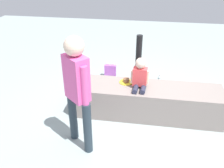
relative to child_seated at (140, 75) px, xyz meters
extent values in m
plane|color=#91A09F|center=(0.13, 0.03, -0.71)|extent=(12.00, 12.00, 0.00)
cube|color=gray|center=(0.13, 0.03, -0.46)|extent=(2.33, 0.60, 0.50)
cylinder|color=#2B2E44|center=(-0.05, -0.09, -0.18)|extent=(0.09, 0.25, 0.08)
cylinder|color=#2B2E44|center=(0.06, -0.09, -0.18)|extent=(0.09, 0.25, 0.08)
cube|color=#EA4749|center=(0.00, 0.02, -0.03)|extent=(0.22, 0.15, 0.28)
sphere|color=beige|center=(0.00, 0.02, 0.19)|extent=(0.16, 0.16, 0.16)
cylinder|color=beige|center=(-0.12, 0.01, -0.04)|extent=(0.05, 0.05, 0.21)
cylinder|color=beige|center=(0.11, 0.03, -0.04)|extent=(0.05, 0.05, 0.21)
cylinder|color=#27333D|center=(-0.60, -0.93, -0.34)|extent=(0.11, 0.11, 0.74)
cylinder|color=#27333D|center=(-0.86, -0.71, -0.34)|extent=(0.11, 0.11, 0.74)
cube|color=#E4539D|center=(-0.73, -0.82, 0.32)|extent=(0.36, 0.35, 0.57)
sphere|color=beige|center=(-0.73, -0.82, 0.72)|extent=(0.24, 0.24, 0.24)
cylinder|color=#E4539D|center=(-0.60, -0.93, 0.26)|extent=(0.09, 0.09, 0.54)
cylinder|color=#E4539D|center=(-0.85, -0.71, 0.26)|extent=(0.09, 0.09, 0.54)
cylinder|color=yellow|center=(-0.22, 0.13, -0.21)|extent=(0.22, 0.22, 0.01)
cylinder|color=#885D46|center=(-0.22, 0.13, -0.18)|extent=(0.10, 0.10, 0.04)
cylinder|color=brown|center=(-0.22, 0.13, -0.15)|extent=(0.10, 0.10, 0.01)
cube|color=silver|center=(-0.16, 0.12, -0.20)|extent=(0.11, 0.04, 0.00)
cube|color=#B259BF|center=(-0.66, 1.25, -0.58)|extent=(0.24, 0.08, 0.27)
torus|color=white|center=(-0.72, 1.25, -0.44)|extent=(0.09, 0.01, 0.09)
torus|color=white|center=(-0.61, 1.25, -0.44)|extent=(0.09, 0.01, 0.09)
cylinder|color=black|center=(-0.07, 0.87, -0.69)|extent=(0.36, 0.36, 0.04)
cylinder|color=black|center=(-0.07, 0.87, -0.16)|extent=(0.11, 0.11, 1.02)
cylinder|color=silver|center=(0.35, 1.05, -0.62)|extent=(0.06, 0.06, 0.18)
cone|color=silver|center=(0.35, 1.05, -0.52)|extent=(0.06, 0.06, 0.03)
cylinder|color=white|center=(0.35, 1.05, -0.49)|extent=(0.03, 0.03, 0.02)
cube|color=white|center=(1.01, 0.81, -0.65)|extent=(0.42, 0.42, 0.12)
cube|color=black|center=(-0.29, 0.50, -0.62)|extent=(0.32, 0.14, 0.19)
torus|color=black|center=(-0.29, 0.50, -0.52)|extent=(0.24, 0.01, 0.24)
camera|label=1|loc=(0.10, -3.30, 1.66)|focal=38.98mm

